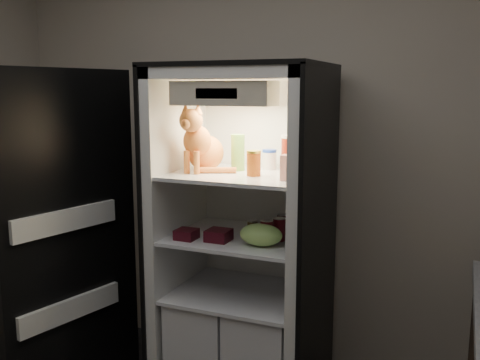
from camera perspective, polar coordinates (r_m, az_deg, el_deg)
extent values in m
plane|color=#B8AC9A|center=(3.34, 3.23, 2.95)|extent=(3.60, 0.00, 3.60)
cube|color=white|center=(3.30, 2.40, -4.65)|extent=(0.85, 0.06, 1.85)
cube|color=white|center=(3.18, -6.37, -5.26)|extent=(0.06, 0.70, 1.85)
cube|color=white|center=(2.89, 7.56, -6.82)|extent=(0.06, 0.70, 1.85)
cube|color=white|center=(2.90, 0.27, 11.25)|extent=(0.85, 0.70, 0.06)
cube|color=black|center=(3.20, -7.03, -5.18)|extent=(0.02, 0.72, 1.87)
cube|color=black|center=(2.88, 8.38, -6.90)|extent=(0.02, 0.72, 1.87)
cube|color=black|center=(2.90, 0.27, 12.08)|extent=(0.90, 0.72, 0.02)
cube|color=white|center=(2.91, 0.03, 0.56)|extent=(0.73, 0.62, 0.02)
cube|color=white|center=(2.98, 0.03, -6.10)|extent=(0.73, 0.62, 0.02)
cube|color=white|center=(3.25, -2.92, -15.64)|extent=(0.34, 0.58, 0.48)
cube|color=white|center=(3.13, 3.12, -16.70)|extent=(0.34, 0.58, 0.48)
cube|color=white|center=(3.09, 0.03, -12.00)|extent=(0.73, 0.62, 0.02)
cube|color=beige|center=(2.68, -1.74, 9.23)|extent=(0.52, 0.18, 0.12)
cube|color=black|center=(2.60, -2.52, 9.21)|extent=(0.22, 0.01, 0.05)
cube|color=black|center=(3.09, -17.57, -6.07)|extent=(0.26, 0.86, 1.85)
cube|color=white|center=(3.16, -17.72, -12.91)|extent=(0.21, 0.63, 0.12)
cube|color=white|center=(3.01, -18.21, -4.07)|extent=(0.21, 0.63, 0.12)
ellipsoid|color=orange|center=(3.01, -3.65, 2.89)|extent=(0.20, 0.25, 0.20)
ellipsoid|color=orange|center=(2.92, -4.59, 4.17)|extent=(0.16, 0.15, 0.17)
sphere|color=orange|center=(2.86, -5.25, 6.34)|extent=(0.13, 0.13, 0.13)
sphere|color=orange|center=(2.82, -5.80, 5.99)|extent=(0.06, 0.06, 0.05)
cone|color=orange|center=(2.88, -5.83, 7.59)|extent=(0.05, 0.05, 0.06)
cone|color=orange|center=(2.84, -4.51, 7.58)|extent=(0.05, 0.05, 0.06)
cylinder|color=orange|center=(2.90, -5.70, 1.92)|extent=(0.03, 0.03, 0.12)
cylinder|color=orange|center=(2.87, -4.66, 1.85)|extent=(0.03, 0.03, 0.12)
cylinder|color=orange|center=(2.90, -2.66, 1.06)|extent=(0.22, 0.12, 0.03)
cylinder|color=green|center=(2.98, -0.23, 2.79)|extent=(0.08, 0.08, 0.19)
cylinder|color=green|center=(2.97, -0.24, 4.73)|extent=(0.08, 0.08, 0.02)
cylinder|color=white|center=(3.03, 3.14, 2.06)|extent=(0.08, 0.08, 0.10)
cylinder|color=#1A3EB8|center=(3.03, 3.15, 3.12)|extent=(0.08, 0.08, 0.02)
cylinder|color=maroon|center=(2.80, 1.47, 1.67)|extent=(0.07, 0.07, 0.12)
cylinder|color=gold|center=(2.79, 1.48, 3.02)|extent=(0.08, 0.08, 0.01)
cylinder|color=maroon|center=(2.90, 5.60, 2.60)|extent=(0.12, 0.12, 0.19)
cylinder|color=white|center=(2.89, 5.64, 4.64)|extent=(0.12, 0.12, 0.02)
cube|color=silver|center=(2.68, 5.26, 1.33)|extent=(0.07, 0.07, 0.13)
cylinder|color=black|center=(3.01, 4.52, -4.74)|extent=(0.06, 0.06, 0.11)
cylinder|color=#B2B2B2|center=(2.99, 4.54, -3.71)|extent=(0.06, 0.06, 0.00)
cylinder|color=black|center=(2.87, 4.20, -5.30)|extent=(0.07, 0.07, 0.12)
cylinder|color=#B2B2B2|center=(2.86, 4.21, -4.09)|extent=(0.07, 0.07, 0.00)
cylinder|color=black|center=(2.82, 2.86, -5.55)|extent=(0.07, 0.07, 0.12)
cylinder|color=#B2B2B2|center=(2.80, 2.87, -4.32)|extent=(0.07, 0.07, 0.00)
cylinder|color=#503C16|center=(3.00, 1.34, -5.10)|extent=(0.06, 0.06, 0.07)
cylinder|color=#B2B2B2|center=(2.99, 1.35, -4.34)|extent=(0.06, 0.06, 0.01)
ellipsoid|color=#94CD5F|center=(2.78, 2.25, -5.86)|extent=(0.23, 0.17, 0.11)
cube|color=#440B18|center=(2.91, -5.73, -5.78)|extent=(0.11, 0.11, 0.05)
cube|color=#440B18|center=(2.87, -2.30, -5.91)|extent=(0.12, 0.12, 0.06)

